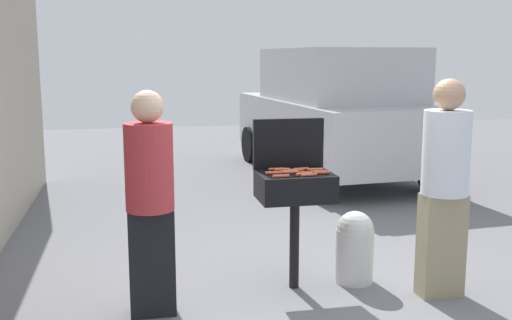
# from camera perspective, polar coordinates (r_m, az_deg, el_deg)

# --- Properties ---
(ground_plane) EXTENTS (24.00, 24.00, 0.00)m
(ground_plane) POSITION_cam_1_polar(r_m,az_deg,el_deg) (5.11, 5.18, -12.09)
(ground_plane) COLOR slate
(bbq_grill) EXTENTS (0.60, 0.44, 0.97)m
(bbq_grill) POSITION_cam_1_polar(r_m,az_deg,el_deg) (4.92, 3.69, -2.92)
(bbq_grill) COLOR black
(bbq_grill) RESTS_ON ground
(grill_lid_open) EXTENTS (0.60, 0.05, 0.42)m
(grill_lid_open) POSITION_cam_1_polar(r_m,az_deg,el_deg) (5.06, 3.07, 1.56)
(grill_lid_open) COLOR black
(grill_lid_open) RESTS_ON bbq_grill
(hot_dog_0) EXTENTS (0.13, 0.03, 0.03)m
(hot_dog_0) POSITION_cam_1_polar(r_m,az_deg,el_deg) (4.98, 1.93, -0.87)
(hot_dog_0) COLOR #AD4228
(hot_dog_0) RESTS_ON bbq_grill
(hot_dog_1) EXTENTS (0.13, 0.03, 0.03)m
(hot_dog_1) POSITION_cam_1_polar(r_m,az_deg,el_deg) (4.85, 3.23, -1.16)
(hot_dog_1) COLOR #C6593D
(hot_dog_1) RESTS_ON bbq_grill
(hot_dog_2) EXTENTS (0.13, 0.03, 0.03)m
(hot_dog_2) POSITION_cam_1_polar(r_m,az_deg,el_deg) (4.78, 4.54, -1.34)
(hot_dog_2) COLOR #C6593D
(hot_dog_2) RESTS_ON bbq_grill
(hot_dog_3) EXTENTS (0.13, 0.04, 0.03)m
(hot_dog_3) POSITION_cam_1_polar(r_m,az_deg,el_deg) (4.82, 1.67, -1.22)
(hot_dog_3) COLOR #C6593D
(hot_dog_3) RESTS_ON bbq_grill
(hot_dog_4) EXTENTS (0.13, 0.04, 0.03)m
(hot_dog_4) POSITION_cam_1_polar(r_m,az_deg,el_deg) (4.99, 4.25, -0.86)
(hot_dog_4) COLOR #C6593D
(hot_dog_4) RESTS_ON bbq_grill
(hot_dog_5) EXTENTS (0.13, 0.04, 0.03)m
(hot_dog_5) POSITION_cam_1_polar(r_m,az_deg,el_deg) (4.76, 5.00, -1.40)
(hot_dog_5) COLOR #C6593D
(hot_dog_5) RESTS_ON bbq_grill
(hot_dog_6) EXTENTS (0.13, 0.03, 0.03)m
(hot_dog_6) POSITION_cam_1_polar(r_m,az_deg,el_deg) (4.89, 5.90, -1.10)
(hot_dog_6) COLOR #B74C33
(hot_dog_6) RESTS_ON bbq_grill
(hot_dog_7) EXTENTS (0.13, 0.03, 0.03)m
(hot_dog_7) POSITION_cam_1_polar(r_m,az_deg,el_deg) (4.94, 3.76, -0.97)
(hot_dog_7) COLOR #B74C33
(hot_dog_7) RESTS_ON bbq_grill
(hot_dog_8) EXTENTS (0.13, 0.04, 0.03)m
(hot_dog_8) POSITION_cam_1_polar(r_m,az_deg,el_deg) (4.86, 6.16, -1.18)
(hot_dog_8) COLOR #B74C33
(hot_dog_8) RESTS_ON bbq_grill
(hot_dog_9) EXTENTS (0.13, 0.03, 0.03)m
(hot_dog_9) POSITION_cam_1_polar(r_m,az_deg,el_deg) (4.84, 4.65, -1.20)
(hot_dog_9) COLOR #AD4228
(hot_dog_9) RESTS_ON bbq_grill
(hot_dog_10) EXTENTS (0.13, 0.04, 0.03)m
(hot_dog_10) POSITION_cam_1_polar(r_m,az_deg,el_deg) (4.89, 3.11, -1.07)
(hot_dog_10) COLOR #C6593D
(hot_dog_10) RESTS_ON bbq_grill
(hot_dog_11) EXTENTS (0.13, 0.03, 0.03)m
(hot_dog_11) POSITION_cam_1_polar(r_m,az_deg,el_deg) (4.96, 2.45, -0.91)
(hot_dog_11) COLOR #C6593D
(hot_dog_11) RESTS_ON bbq_grill
(hot_dog_12) EXTENTS (0.13, 0.03, 0.03)m
(hot_dog_12) POSITION_cam_1_polar(r_m,az_deg,el_deg) (4.70, 2.36, -1.52)
(hot_dog_12) COLOR #C6593D
(hot_dog_12) RESTS_ON bbq_grill
(hot_dog_13) EXTENTS (0.13, 0.03, 0.03)m
(hot_dog_13) POSITION_cam_1_polar(r_m,az_deg,el_deg) (4.99, 5.58, -0.89)
(hot_dog_13) COLOR #C6593D
(hot_dog_13) RESTS_ON bbq_grill
(propane_tank) EXTENTS (0.32, 0.32, 0.62)m
(propane_tank) POSITION_cam_1_polar(r_m,az_deg,el_deg) (5.23, 9.28, -7.95)
(propane_tank) COLOR silver
(propane_tank) RESTS_ON ground
(person_left) EXTENTS (0.35, 0.35, 1.67)m
(person_left) POSITION_cam_1_polar(r_m,az_deg,el_deg) (4.44, -9.96, -3.35)
(person_left) COLOR black
(person_left) RESTS_ON ground
(person_right) EXTENTS (0.36, 0.36, 1.73)m
(person_right) POSITION_cam_1_polar(r_m,az_deg,el_deg) (4.95, 17.36, -1.87)
(person_right) COLOR gray
(person_right) RESTS_ON ground
(parked_minivan) EXTENTS (2.32, 4.54, 2.02)m
(parked_minivan) POSITION_cam_1_polar(r_m,az_deg,el_deg) (9.73, 7.37, 4.51)
(parked_minivan) COLOR #B7B7BC
(parked_minivan) RESTS_ON ground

